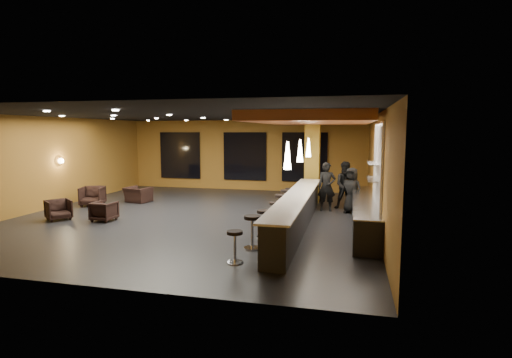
% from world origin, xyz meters
% --- Properties ---
extents(floor, '(12.00, 13.00, 0.10)m').
position_xyz_m(floor, '(0.00, 0.00, -0.05)').
color(floor, black).
rests_on(floor, ground).
extents(ceiling, '(12.00, 13.00, 0.10)m').
position_xyz_m(ceiling, '(0.00, 0.00, 3.55)').
color(ceiling, black).
extents(wall_back, '(12.00, 0.10, 3.50)m').
position_xyz_m(wall_back, '(0.00, 6.55, 1.75)').
color(wall_back, brown).
rests_on(wall_back, floor).
extents(wall_front, '(12.00, 0.10, 3.50)m').
position_xyz_m(wall_front, '(0.00, -6.55, 1.75)').
color(wall_front, brown).
rests_on(wall_front, floor).
extents(wall_left, '(0.10, 13.00, 3.50)m').
position_xyz_m(wall_left, '(-6.05, 0.00, 1.75)').
color(wall_left, brown).
rests_on(wall_left, floor).
extents(wall_right, '(0.10, 13.00, 3.50)m').
position_xyz_m(wall_right, '(6.05, 0.00, 1.75)').
color(wall_right, brown).
rests_on(wall_right, floor).
extents(wood_soffit, '(3.60, 8.00, 0.28)m').
position_xyz_m(wood_soffit, '(4.00, 1.00, 3.36)').
color(wood_soffit, '#AF5E33').
rests_on(wood_soffit, ceiling).
extents(window_left, '(2.20, 0.06, 2.40)m').
position_xyz_m(window_left, '(-3.50, 6.44, 1.70)').
color(window_left, black).
rests_on(window_left, wall_back).
extents(window_center, '(2.20, 0.06, 2.40)m').
position_xyz_m(window_center, '(0.00, 6.44, 1.70)').
color(window_center, black).
rests_on(window_center, wall_back).
extents(window_right, '(2.20, 0.06, 2.40)m').
position_xyz_m(window_right, '(3.00, 6.44, 1.70)').
color(window_right, black).
rests_on(window_right, wall_back).
extents(tile_backsplash, '(0.06, 3.20, 2.40)m').
position_xyz_m(tile_backsplash, '(5.96, -1.00, 2.00)').
color(tile_backsplash, white).
rests_on(tile_backsplash, wall_right).
extents(bar_counter, '(0.60, 8.00, 1.00)m').
position_xyz_m(bar_counter, '(3.65, -1.00, 0.50)').
color(bar_counter, black).
rests_on(bar_counter, floor).
extents(bar_top, '(0.78, 8.10, 0.05)m').
position_xyz_m(bar_top, '(3.65, -1.00, 1.02)').
color(bar_top, silver).
rests_on(bar_top, bar_counter).
extents(prep_counter, '(0.70, 6.00, 0.86)m').
position_xyz_m(prep_counter, '(5.65, -0.50, 0.43)').
color(prep_counter, black).
rests_on(prep_counter, floor).
extents(prep_top, '(0.72, 6.00, 0.03)m').
position_xyz_m(prep_top, '(5.65, -0.50, 0.89)').
color(prep_top, silver).
rests_on(prep_top, prep_counter).
extents(wall_shelf_lower, '(0.30, 1.50, 0.03)m').
position_xyz_m(wall_shelf_lower, '(5.82, -1.20, 1.60)').
color(wall_shelf_lower, silver).
rests_on(wall_shelf_lower, wall_right).
extents(wall_shelf_upper, '(0.30, 1.50, 0.03)m').
position_xyz_m(wall_shelf_upper, '(5.82, -1.20, 2.05)').
color(wall_shelf_upper, silver).
rests_on(wall_shelf_upper, wall_right).
extents(column, '(0.60, 0.60, 3.50)m').
position_xyz_m(column, '(3.65, 3.60, 1.75)').
color(column, olive).
rests_on(column, floor).
extents(wall_sconce, '(0.22, 0.22, 0.22)m').
position_xyz_m(wall_sconce, '(-5.88, 0.50, 1.80)').
color(wall_sconce, '#FFE5B2').
rests_on(wall_sconce, wall_left).
extents(pendant_0, '(0.20, 0.20, 0.70)m').
position_xyz_m(pendant_0, '(3.65, -3.00, 2.35)').
color(pendant_0, white).
rests_on(pendant_0, wood_soffit).
extents(pendant_1, '(0.20, 0.20, 0.70)m').
position_xyz_m(pendant_1, '(3.65, -0.50, 2.35)').
color(pendant_1, white).
rests_on(pendant_1, wood_soffit).
extents(pendant_2, '(0.20, 0.20, 0.70)m').
position_xyz_m(pendant_2, '(3.65, 2.00, 2.35)').
color(pendant_2, white).
rests_on(pendant_2, wood_soffit).
extents(staff_a, '(0.73, 0.54, 1.81)m').
position_xyz_m(staff_a, '(4.35, 1.96, 0.91)').
color(staff_a, black).
rests_on(staff_a, floor).
extents(staff_b, '(0.89, 0.70, 1.82)m').
position_xyz_m(staff_b, '(5.06, 2.43, 0.91)').
color(staff_b, black).
rests_on(staff_b, floor).
extents(staff_c, '(0.96, 0.82, 1.66)m').
position_xyz_m(staff_c, '(5.25, 1.74, 0.83)').
color(staff_c, black).
rests_on(staff_c, floor).
extents(armchair_a, '(1.03, 1.03, 0.68)m').
position_xyz_m(armchair_a, '(-4.29, -1.67, 0.34)').
color(armchair_a, black).
rests_on(armchair_a, floor).
extents(armchair_b, '(0.72, 0.74, 0.65)m').
position_xyz_m(armchair_b, '(-2.71, -1.45, 0.33)').
color(armchair_b, black).
rests_on(armchair_b, floor).
extents(armchair_c, '(1.04, 1.05, 0.78)m').
position_xyz_m(armchair_c, '(-4.77, 0.81, 0.39)').
color(armchair_c, black).
rests_on(armchair_c, floor).
extents(armchair_d, '(1.12, 1.03, 0.63)m').
position_xyz_m(armchair_d, '(-3.44, 1.98, 0.31)').
color(armchair_d, black).
rests_on(armchair_d, floor).
extents(bar_stool_0, '(0.37, 0.37, 0.74)m').
position_xyz_m(bar_stool_0, '(2.72, -4.54, 0.47)').
color(bar_stool_0, silver).
rests_on(bar_stool_0, floor).
extents(bar_stool_1, '(0.43, 0.43, 0.85)m').
position_xyz_m(bar_stool_1, '(2.83, -3.39, 0.54)').
color(bar_stool_1, silver).
rests_on(bar_stool_1, floor).
extents(bar_stool_2, '(0.39, 0.39, 0.77)m').
position_xyz_m(bar_stool_2, '(2.88, -2.27, 0.50)').
color(bar_stool_2, silver).
rests_on(bar_stool_2, floor).
extents(bar_stool_3, '(0.39, 0.39, 0.76)m').
position_xyz_m(bar_stool_3, '(2.95, -0.89, 0.49)').
color(bar_stool_3, silver).
rests_on(bar_stool_3, floor).
extents(bar_stool_4, '(0.43, 0.43, 0.85)m').
position_xyz_m(bar_stool_4, '(2.97, 0.08, 0.54)').
color(bar_stool_4, silver).
rests_on(bar_stool_4, floor).
extents(bar_stool_5, '(0.42, 0.42, 0.83)m').
position_xyz_m(bar_stool_5, '(2.93, 1.27, 0.53)').
color(bar_stool_5, silver).
rests_on(bar_stool_5, floor).
extents(bar_stool_6, '(0.37, 0.37, 0.73)m').
position_xyz_m(bar_stool_6, '(2.90, 2.42, 0.47)').
color(bar_stool_6, silver).
rests_on(bar_stool_6, floor).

